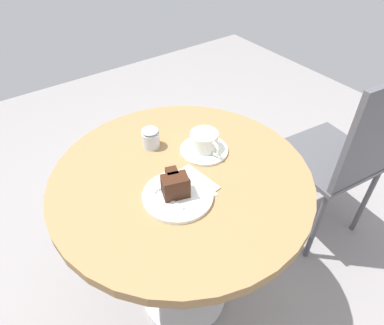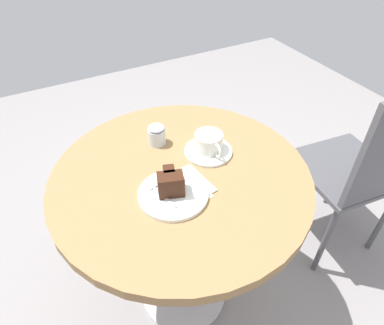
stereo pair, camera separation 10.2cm
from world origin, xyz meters
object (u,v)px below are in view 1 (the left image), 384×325
object	(u,v)px
teaspoon	(194,157)
cafe_chair	(349,152)
cake_plate	(178,196)
sugar_pot	(151,137)
saucer	(204,150)
coffee_cup	(204,140)
fork	(162,194)
cake_slice	(175,185)
napkin	(184,188)

from	to	relation	value
teaspoon	cafe_chair	world-z (taller)	cafe_chair
cake_plate	sugar_pot	xyz separation A→B (m)	(-0.25, 0.06, 0.03)
saucer	coffee_cup	world-z (taller)	coffee_cup
coffee_cup	cake_plate	world-z (taller)	coffee_cup
cake_plate	sugar_pot	distance (m)	0.26
fork	sugar_pot	bearing A→B (deg)	-37.36
fork	sugar_pot	xyz separation A→B (m)	(-0.22, 0.10, 0.02)
teaspoon	sugar_pot	size ratio (longest dim) A/B	1.17
cake_slice	sugar_pot	distance (m)	0.25
coffee_cup	cake_plate	size ratio (longest dim) A/B	0.61
cake_slice	napkin	size ratio (longest dim) A/B	0.52
cake_plate	sugar_pot	world-z (taller)	sugar_pot
fork	napkin	size ratio (longest dim) A/B	0.76
cafe_chair	fork	bearing A→B (deg)	1.25
fork	cake_plate	bearing A→B (deg)	-135.82
coffee_cup	napkin	distance (m)	0.20
coffee_cup	fork	distance (m)	0.25
saucer	cake_slice	world-z (taller)	cake_slice
fork	teaspoon	bearing A→B (deg)	-77.87
coffee_cup	sugar_pot	size ratio (longest dim) A/B	1.74
teaspoon	sugar_pot	distance (m)	0.16
teaspoon	sugar_pot	bearing A→B (deg)	-14.55
coffee_cup	sugar_pot	bearing A→B (deg)	-132.85
saucer	teaspoon	bearing A→B (deg)	-72.89
coffee_cup	teaspoon	distance (m)	0.07
coffee_cup	fork	world-z (taller)	coffee_cup
coffee_cup	teaspoon	world-z (taller)	coffee_cup
napkin	fork	bearing A→B (deg)	-95.86
sugar_pot	cake_slice	bearing A→B (deg)	-14.99
teaspoon	napkin	size ratio (longest dim) A/B	0.48
coffee_cup	cake_plate	xyz separation A→B (m)	(0.13, -0.19, -0.03)
coffee_cup	cake_slice	world-z (taller)	cake_slice
saucer	teaspoon	size ratio (longest dim) A/B	1.89
cafe_chair	sugar_pot	xyz separation A→B (m)	(-0.30, -0.76, 0.22)
coffee_cup	cake_slice	distance (m)	0.23
cake_plate	napkin	distance (m)	0.04
cake_plate	coffee_cup	bearing A→B (deg)	123.75
cake_slice	fork	size ratio (longest dim) A/B	0.69
cake_plate	teaspoon	bearing A→B (deg)	128.39
napkin	sugar_pot	size ratio (longest dim) A/B	2.46
cafe_chair	napkin	bearing A→B (deg)	1.32
cafe_chair	cake_slice	bearing A→B (deg)	2.07
saucer	coffee_cup	bearing A→B (deg)	140.80
cake_plate	cake_slice	xyz separation A→B (m)	(-0.01, -0.00, 0.04)
saucer	cafe_chair	size ratio (longest dim) A/B	0.17
napkin	cafe_chair	world-z (taller)	cafe_chair
saucer	napkin	world-z (taller)	saucer
coffee_cup	teaspoon	size ratio (longest dim) A/B	1.49
cake_slice	sugar_pot	size ratio (longest dim) A/B	1.28
fork	sugar_pot	distance (m)	0.24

